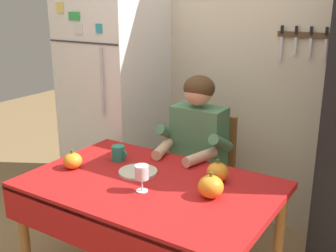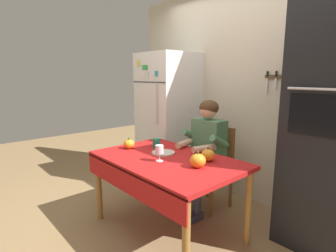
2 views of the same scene
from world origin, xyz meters
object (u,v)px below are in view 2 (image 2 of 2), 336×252
object	(u,v)px
seated_person	(204,147)
pumpkin_medium	(208,155)
pumpkin_large	(129,144)
refrigerator	(168,119)
dining_table	(165,167)
wine_glass	(159,150)
pumpkin_small	(198,161)
serving_tray	(163,153)
coffee_mug	(157,143)
wall_oven	(329,129)
chair_behind_person	(215,163)

from	to	relation	value
seated_person	pumpkin_medium	size ratio (longest dim) A/B	9.48
pumpkin_large	pumpkin_medium	xyz separation A→B (m)	(0.82, 0.30, 0.01)
refrigerator	seated_person	size ratio (longest dim) A/B	1.45
pumpkin_medium	pumpkin_large	bearing A→B (deg)	-159.93
dining_table	wine_glass	world-z (taller)	wine_glass
pumpkin_medium	pumpkin_small	bearing A→B (deg)	-73.94
pumpkin_small	wine_glass	bearing A→B (deg)	-158.16
seated_person	serving_tray	xyz separation A→B (m)	(-0.09, -0.52, 0.01)
coffee_mug	serving_tray	world-z (taller)	coffee_mug
wall_oven	coffee_mug	size ratio (longest dim) A/B	18.79
wine_glass	pumpkin_large	xyz separation A→B (m)	(-0.54, 0.03, -0.06)
wine_glass	pumpkin_large	bearing A→B (deg)	176.52
wall_oven	chair_behind_person	world-z (taller)	wall_oven
chair_behind_person	pumpkin_large	distance (m)	1.01
wall_oven	dining_table	world-z (taller)	wall_oven
coffee_mug	pumpkin_small	bearing A→B (deg)	-11.39
pumpkin_small	dining_table	bearing A→B (deg)	-173.60
dining_table	coffee_mug	size ratio (longest dim) A/B	12.53
refrigerator	wine_glass	world-z (taller)	refrigerator
coffee_mug	wine_glass	bearing A→B (deg)	-36.02
pumpkin_medium	pumpkin_small	xyz separation A→B (m)	(0.06, -0.20, 0.00)
chair_behind_person	seated_person	xyz separation A→B (m)	(0.00, -0.19, 0.23)
chair_behind_person	pumpkin_large	world-z (taller)	chair_behind_person
wall_oven	serving_tray	bearing A→B (deg)	-144.78
wall_oven	wine_glass	distance (m)	1.46
coffee_mug	seated_person	bearing A→B (deg)	52.74
refrigerator	wall_oven	world-z (taller)	wall_oven
pumpkin_small	chair_behind_person	bearing A→B (deg)	118.65
wall_oven	wine_glass	xyz separation A→B (m)	(-1.02, -1.02, -0.21)
dining_table	pumpkin_small	size ratio (longest dim) A/B	9.99
pumpkin_medium	chair_behind_person	bearing A→B (deg)	122.57
chair_behind_person	coffee_mug	size ratio (longest dim) A/B	8.32
pumpkin_large	wine_glass	bearing A→B (deg)	-3.48
wall_oven	seated_person	world-z (taller)	wall_oven
chair_behind_person	wine_glass	bearing A→B (deg)	-85.38
wine_glass	pumpkin_large	size ratio (longest dim) A/B	1.25
serving_tray	seated_person	bearing A→B (deg)	80.12
refrigerator	coffee_mug	size ratio (longest dim) A/B	16.11
wall_oven	pumpkin_small	distance (m)	1.14
pumpkin_small	serving_tray	size ratio (longest dim) A/B	0.61
chair_behind_person	coffee_mug	world-z (taller)	chair_behind_person
coffee_mug	pumpkin_small	xyz separation A→B (m)	(0.73, -0.15, 0.01)
seated_person	pumpkin_medium	bearing A→B (deg)	-45.89
wine_glass	pumpkin_medium	distance (m)	0.44
chair_behind_person	pumpkin_large	bearing A→B (deg)	-118.78
serving_tray	pumpkin_large	bearing A→B (deg)	-158.47
wall_oven	pumpkin_medium	world-z (taller)	wall_oven
serving_tray	pumpkin_small	bearing A→B (deg)	-5.34
refrigerator	wine_glass	bearing A→B (deg)	-44.95
coffee_mug	serving_tray	distance (m)	0.25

